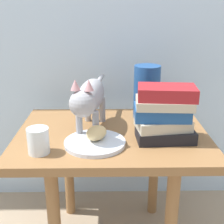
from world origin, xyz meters
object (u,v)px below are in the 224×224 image
plate (95,143)px  candle_jar (38,142)px  bread_roll (96,133)px  cat (90,97)px  book_stack (164,113)px  side_table (112,151)px  green_vase (147,92)px

plate → candle_jar: size_ratio=2.46×
plate → bread_roll: (0.01, 0.01, 0.03)m
cat → book_stack: bearing=-16.8°
side_table → cat: size_ratio=1.49×
side_table → bread_roll: size_ratio=8.88×
book_stack → bread_roll: bearing=-172.6°
side_table → cat: 0.23m
bread_roll → book_stack: book_stack is taller
candle_jar → cat: bearing=48.5°
book_stack → cat: bearing=163.2°
plate → bread_roll: size_ratio=2.62×
side_table → green_vase: green_vase is taller
plate → green_vase: size_ratio=0.95×
book_stack → candle_jar: 0.43m
side_table → green_vase: (0.15, 0.16, 0.19)m
side_table → green_vase: size_ratio=3.22×
bread_roll → candle_jar: 0.20m
cat → candle_jar: 0.25m
side_table → book_stack: book_stack is taller
bread_roll → cat: bearing=103.7°
book_stack → side_table: bearing=159.7°
candle_jar → book_stack: bearing=13.3°
cat → book_stack: 0.27m
candle_jar → plate: bearing=17.9°
book_stack → candle_jar: bearing=-166.7°
book_stack → candle_jar: (-0.42, -0.10, -0.06)m
cat → candle_jar: bearing=-131.5°
side_table → plate: bearing=-119.2°
bread_roll → book_stack: size_ratio=0.38×
bread_roll → candle_jar: (-0.18, -0.07, -0.00)m
bread_roll → book_stack: bearing=7.4°
side_table → candle_jar: 0.31m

